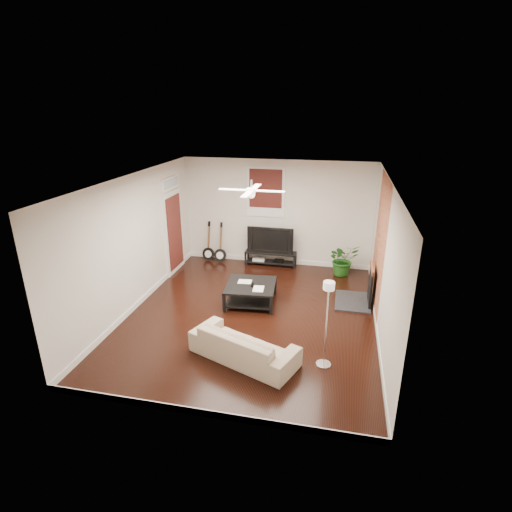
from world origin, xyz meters
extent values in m
cube|color=black|center=(0.00, 0.00, 0.00)|extent=(5.00, 6.00, 0.01)
cube|color=white|center=(0.00, 0.00, 2.80)|extent=(5.00, 6.00, 0.01)
cube|color=silver|center=(0.00, 3.00, 1.40)|extent=(5.00, 0.01, 2.80)
cube|color=silver|center=(0.00, -3.00, 1.40)|extent=(5.00, 0.01, 2.80)
cube|color=silver|center=(-2.50, 0.00, 1.40)|extent=(0.01, 6.00, 2.80)
cube|color=silver|center=(2.50, 0.00, 1.40)|extent=(0.01, 6.00, 2.80)
cube|color=#9B4B32|center=(2.49, 1.00, 1.40)|extent=(0.02, 2.20, 2.80)
cube|color=black|center=(2.20, 1.00, 0.46)|extent=(0.80, 1.10, 0.92)
cube|color=black|center=(-0.30, 2.97, 1.95)|extent=(1.00, 0.06, 1.30)
cube|color=white|center=(-2.46, 1.90, 1.25)|extent=(0.08, 1.00, 2.50)
cube|color=black|center=(-0.11, 2.78, 0.19)|extent=(1.37, 0.37, 0.38)
imported|color=black|center=(-0.11, 2.80, 0.74)|extent=(1.23, 0.16, 0.71)
cube|color=black|center=(-0.14, 0.51, 0.22)|extent=(1.14, 1.14, 0.44)
imported|color=tan|center=(0.21, -1.54, 0.27)|extent=(2.02, 1.39, 0.55)
imported|color=#1E5819|center=(1.79, 2.52, 0.42)|extent=(0.97, 0.92, 0.84)
camera|label=1|loc=(1.65, -7.20, 4.09)|focal=28.15mm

